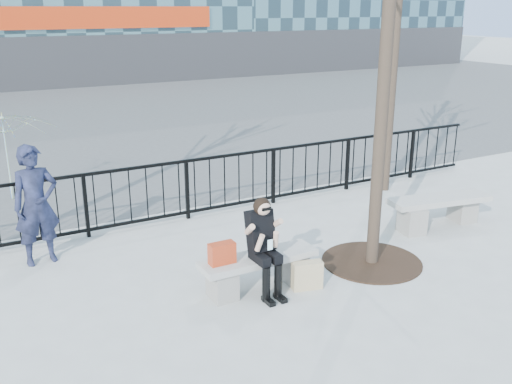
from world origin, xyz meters
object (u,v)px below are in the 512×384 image
bench_second (439,208)px  standing_man (36,205)px  seated_woman (265,247)px  bench_main (259,268)px

bench_second → standing_man: size_ratio=1.01×
bench_second → seated_woman: size_ratio=1.37×
bench_second → seated_woman: bearing=-159.8°
standing_man → bench_second: bearing=-22.5°
seated_woman → bench_main: bearing=90.0°
standing_man → bench_main: bearing=-50.2°
bench_main → seated_woman: bearing=-90.0°
bench_main → standing_man: size_ratio=0.91×
bench_second → standing_man: standing_man is taller
bench_second → standing_man: bearing=174.3°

